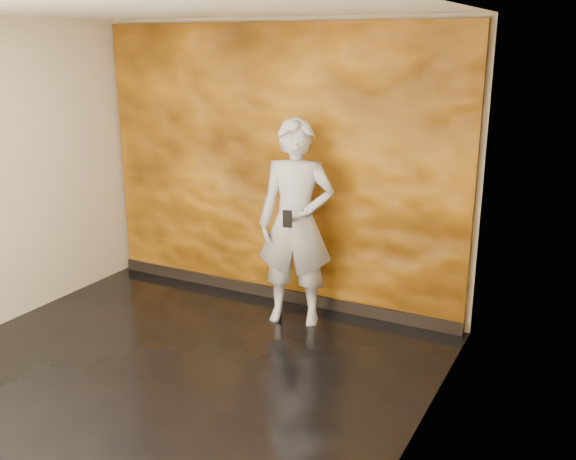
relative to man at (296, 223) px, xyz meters
The scene contains 5 objects.
room 1.66m from the man, 105.86° to the right, with size 4.02×4.02×2.81m.
feature_wall 0.73m from the man, 136.21° to the left, with size 3.90×0.06×2.75m, color orange.
baseboard 1.07m from the man, 139.06° to the left, with size 3.90×0.04×0.12m, color black.
man is the anchor object (origin of this frame).
phone 0.34m from the man, 77.40° to the right, with size 0.08×0.02×0.16m, color black.
Camera 1 is at (2.99, -3.55, 2.57)m, focal length 40.00 mm.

